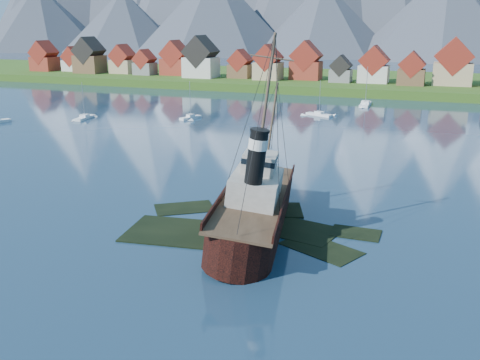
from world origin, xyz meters
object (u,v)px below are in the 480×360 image
(tugboat_wreck, at_px, (256,203))
(sailboat_a, at_px, (85,118))
(sailboat_e, at_px, (365,105))
(sailboat_f, at_px, (191,118))
(sailboat_c, at_px, (319,115))

(tugboat_wreck, height_order, sailboat_a, tugboat_wreck)
(sailboat_e, bearing_deg, sailboat_f, -135.95)
(tugboat_wreck, height_order, sailboat_e, tugboat_wreck)
(tugboat_wreck, height_order, sailboat_c, tugboat_wreck)
(sailboat_a, distance_m, sailboat_c, 64.37)
(sailboat_c, relative_size, sailboat_f, 0.97)
(tugboat_wreck, xyz_separation_m, sailboat_f, (-42.52, 69.18, -2.95))
(sailboat_c, bearing_deg, tugboat_wreck, -149.96)
(sailboat_e, relative_size, sailboat_f, 1.20)
(sailboat_e, bearing_deg, tugboat_wreck, -90.22)
(sailboat_c, distance_m, sailboat_f, 35.88)
(tugboat_wreck, relative_size, sailboat_f, 3.07)
(sailboat_e, distance_m, sailboat_f, 57.91)
(sailboat_c, bearing_deg, sailboat_a, 138.04)
(tugboat_wreck, xyz_separation_m, sailboat_e, (-1.66, 110.22, -2.92))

